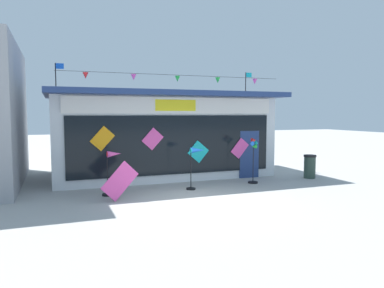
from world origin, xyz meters
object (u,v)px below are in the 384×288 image
Objects in this scene: wind_spinner_center_left at (254,155)px; wind_spinner_far_left at (112,166)px; trash_bin at (310,166)px; wind_spinner_left at (196,159)px; display_kite_on_ground at (120,181)px; kite_shop_building at (160,134)px.

wind_spinner_far_left is at bearing -178.42° from wind_spinner_center_left.
trash_bin is at bearing 2.91° from wind_spinner_center_left.
wind_spinner_left reaches higher than trash_bin.
wind_spinner_left is 1.33× the size of display_kite_on_ground.
kite_shop_building is 3.67m from wind_spinner_left.
display_kite_on_ground is (0.11, -0.84, -0.37)m from wind_spinner_far_left.
wind_spinner_center_left reaches higher than display_kite_on_ground.
wind_spinner_left is 2.99m from display_kite_on_ground.
display_kite_on_ground is at bearing -82.48° from wind_spinner_far_left.
trash_bin is (5.34, 0.38, -0.61)m from wind_spinner_left.
trash_bin is (8.30, 0.29, -0.49)m from wind_spinner_far_left.
wind_spinner_center_left reaches higher than wind_spinner_far_left.
wind_spinner_left is at bearing -174.59° from wind_spinner_center_left.
trash_bin is (2.81, 0.14, -0.63)m from wind_spinner_center_left.
trash_bin is at bearing 7.92° from display_kite_on_ground.
wind_spinner_far_left is 0.93m from display_kite_on_ground.
wind_spinner_far_left is 2.97m from wind_spinner_left.
wind_spinner_center_left is at bearing 1.58° from wind_spinner_far_left.
wind_spinner_center_left is 1.56× the size of display_kite_on_ground.
trash_bin is at bearing 2.03° from wind_spinner_far_left.
wind_spinner_center_left is at bearing -177.09° from trash_bin.
kite_shop_building reaches higher than wind_spinner_center_left.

